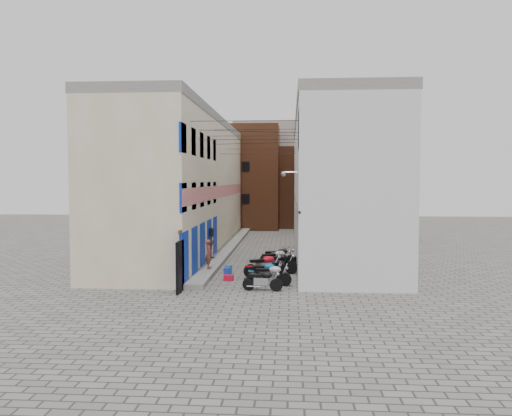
% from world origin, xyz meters
% --- Properties ---
extents(ground, '(90.00, 90.00, 0.00)m').
position_xyz_m(ground, '(0.00, 0.00, 0.00)').
color(ground, '#5E5C59').
rests_on(ground, ground).
extents(plinth, '(0.90, 26.00, 0.25)m').
position_xyz_m(plinth, '(-2.05, 13.00, 0.12)').
color(plinth, slate).
rests_on(plinth, ground).
extents(building_left, '(5.10, 27.00, 9.00)m').
position_xyz_m(building_left, '(-4.98, 12.95, 4.50)').
color(building_left, '#C2AE92').
rests_on(building_left, ground).
extents(building_right, '(5.94, 26.00, 9.00)m').
position_xyz_m(building_right, '(5.00, 13.00, 4.51)').
color(building_right, silver).
rests_on(building_right, ground).
extents(building_far_brick_left, '(6.00, 6.00, 10.00)m').
position_xyz_m(building_far_brick_left, '(-2.00, 28.00, 5.00)').
color(building_far_brick_left, brown).
rests_on(building_far_brick_left, ground).
extents(building_far_brick_right, '(5.00, 6.00, 8.00)m').
position_xyz_m(building_far_brick_right, '(3.00, 30.00, 4.00)').
color(building_far_brick_right, brown).
rests_on(building_far_brick_right, ground).
extents(building_far_concrete, '(8.00, 5.00, 11.00)m').
position_xyz_m(building_far_concrete, '(0.00, 34.00, 5.50)').
color(building_far_concrete, slate).
rests_on(building_far_concrete, ground).
extents(far_shopfront, '(2.00, 0.30, 2.40)m').
position_xyz_m(far_shopfront, '(0.00, 25.20, 1.20)').
color(far_shopfront, black).
rests_on(far_shopfront, ground).
extents(overhead_wires, '(5.80, 13.02, 1.32)m').
position_xyz_m(overhead_wires, '(0.00, 7.64, 7.12)').
color(overhead_wires, black).
rests_on(overhead_wires, ground).
extents(motorcycle_a, '(1.80, 0.73, 1.01)m').
position_xyz_m(motorcycle_a, '(0.96, 0.09, 0.51)').
color(motorcycle_a, black).
rests_on(motorcycle_a, ground).
extents(motorcycle_b, '(1.91, 0.64, 1.10)m').
position_xyz_m(motorcycle_b, '(1.27, 1.14, 0.55)').
color(motorcycle_b, silver).
rests_on(motorcycle_b, ground).
extents(motorcycle_c, '(1.80, 0.64, 1.03)m').
position_xyz_m(motorcycle_c, '(0.99, 2.13, 0.51)').
color(motorcycle_c, '#0C64B4').
rests_on(motorcycle_c, ground).
extents(motorcycle_d, '(2.23, 1.63, 1.25)m').
position_xyz_m(motorcycle_d, '(0.87, 3.21, 0.63)').
color(motorcycle_d, red).
rests_on(motorcycle_d, ground).
extents(motorcycle_e, '(2.16, 0.83, 1.22)m').
position_xyz_m(motorcycle_e, '(1.50, 4.10, 0.61)').
color(motorcycle_e, black).
rests_on(motorcycle_e, ground).
extents(motorcycle_f, '(2.24, 1.61, 1.26)m').
position_xyz_m(motorcycle_f, '(1.39, 5.01, 0.63)').
color(motorcycle_f, '#B8B8BD').
rests_on(motorcycle_f, ground).
extents(motorcycle_g, '(2.19, 0.98, 1.22)m').
position_xyz_m(motorcycle_g, '(1.50, 6.03, 0.61)').
color(motorcycle_g, black).
rests_on(motorcycle_g, ground).
extents(person_a, '(0.50, 0.63, 1.50)m').
position_xyz_m(person_a, '(-1.99, 3.85, 1.00)').
color(person_a, brown).
rests_on(person_a, plinth).
extents(person_b, '(0.87, 1.01, 1.78)m').
position_xyz_m(person_b, '(-2.35, 7.04, 1.14)').
color(person_b, '#2C2F43').
rests_on(person_b, plinth).
extents(water_jug_near, '(0.32, 0.32, 0.49)m').
position_xyz_m(water_jug_near, '(-0.94, 2.88, 0.25)').
color(water_jug_near, '#213CA8').
rests_on(water_jug_near, ground).
extents(water_jug_far, '(0.42, 0.42, 0.57)m').
position_xyz_m(water_jug_far, '(-0.89, 3.16, 0.28)').
color(water_jug_far, '#2167A9').
rests_on(water_jug_far, ground).
extents(red_crate, '(0.45, 0.35, 0.27)m').
position_xyz_m(red_crate, '(-0.76, 2.14, 0.14)').
color(red_crate, red).
rests_on(red_crate, ground).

